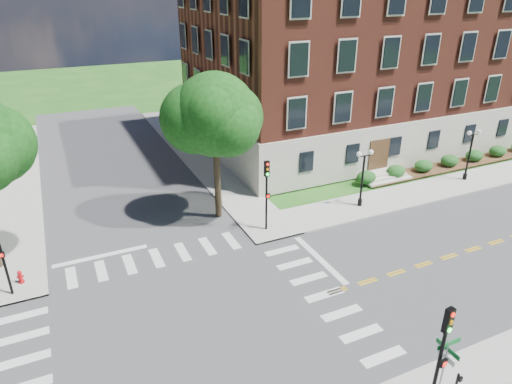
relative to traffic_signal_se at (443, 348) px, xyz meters
name	(u,v)px	position (x,y,z in m)	size (l,w,h in m)	color
ground	(193,335)	(-6.97, 7.76, -3.19)	(160.00, 160.00, 0.00)	#1E5618
road_ew	(193,335)	(-6.97, 7.76, -3.18)	(90.00, 12.00, 0.01)	#3D3D3F
road_ns	(193,335)	(-6.97, 7.76, -3.18)	(12.00, 90.00, 0.01)	#3D3D3F
sidewalk_ne	(309,170)	(8.40, 23.14, -3.13)	(34.00, 34.00, 0.12)	#9E9B93
crosswalk_east	(324,295)	(0.23, 7.76, -3.19)	(2.20, 10.20, 0.02)	silver
stop_bar_east	(320,259)	(1.83, 10.76, -3.19)	(0.40, 5.50, 0.00)	silver
main_building	(354,56)	(17.03, 29.76, 5.15)	(30.60, 22.40, 16.50)	#B8AFA2
shrub_row	(448,168)	(20.03, 18.56, -3.19)	(18.00, 2.00, 1.30)	#164316
tree_d	(215,115)	(-1.74, 18.37, 4.13)	(5.42, 5.42, 9.93)	black
traffic_signal_se	(443,348)	(0.00, 0.00, 0.00)	(0.34, 0.39, 4.80)	black
traffic_signal_ne	(267,187)	(0.43, 15.21, 0.00)	(0.32, 0.35, 4.80)	black
twin_lamp_west	(363,175)	(8.18, 15.52, -0.66)	(1.36, 0.36, 4.23)	black
twin_lamp_east	(470,152)	(19.01, 15.87, -0.66)	(1.36, 0.36, 4.23)	black
street_sign_pole	(445,361)	(0.43, 0.10, -0.88)	(1.10, 1.10, 3.10)	gray
push_button_post	(457,384)	(1.30, 0.02, -2.39)	(0.14, 0.21, 1.20)	black
fire_hydrant	(20,277)	(-14.26, 15.47, -2.72)	(0.35, 0.35, 0.75)	#B40D11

